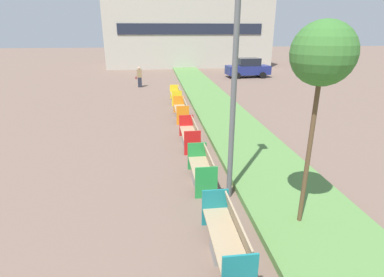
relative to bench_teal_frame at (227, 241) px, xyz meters
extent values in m
cube|color=#568442|center=(2.26, 4.26, -0.28)|extent=(2.80, 120.00, 0.18)
cube|color=#B2AD9E|center=(3.06, 35.29, 3.76)|extent=(20.05, 7.03, 8.26)
cube|color=#1E2333|center=(3.06, 31.72, 4.17)|extent=(16.84, 0.08, 1.20)
cube|color=gray|center=(-0.04, 0.00, -0.16)|extent=(0.52, 0.60, 0.42)
cube|color=tan|center=(-0.04, 0.00, 0.07)|extent=(0.58, 2.10, 0.05)
cube|color=tan|center=(0.23, 0.00, 0.33)|extent=(0.14, 2.02, 0.48)
cube|color=#197A7F|center=(-0.04, 1.07, 0.10)|extent=(0.62, 0.04, 0.94)
cube|color=gray|center=(-0.04, 3.22, -0.16)|extent=(0.52, 0.60, 0.42)
cube|color=tan|center=(-0.04, 3.22, 0.07)|extent=(0.58, 1.81, 0.05)
cube|color=tan|center=(0.23, 3.22, 0.33)|extent=(0.14, 1.74, 0.48)
cube|color=#238C3D|center=(-0.04, 2.29, 0.10)|extent=(0.62, 0.04, 0.94)
cube|color=#238C3D|center=(-0.04, 4.15, 0.10)|extent=(0.62, 0.04, 0.94)
cube|color=gray|center=(-0.04, 6.47, -0.16)|extent=(0.52, 0.60, 0.42)
cube|color=tan|center=(-0.04, 6.47, 0.07)|extent=(0.58, 2.15, 0.05)
cube|color=tan|center=(0.23, 6.47, 0.33)|extent=(0.14, 2.06, 0.48)
cube|color=red|center=(-0.04, 5.38, 0.10)|extent=(0.62, 0.04, 0.94)
cube|color=red|center=(-0.04, 7.56, 0.10)|extent=(0.62, 0.04, 0.94)
cube|color=gray|center=(-0.04, 10.42, -0.16)|extent=(0.52, 0.60, 0.42)
cube|color=tan|center=(-0.04, 10.42, 0.07)|extent=(0.58, 2.32, 0.05)
cube|color=tan|center=(0.23, 10.42, 0.33)|extent=(0.14, 2.23, 0.48)
cube|color=orange|center=(-0.04, 9.24, 0.10)|extent=(0.62, 0.04, 0.94)
cube|color=orange|center=(-0.04, 11.60, 0.10)|extent=(0.62, 0.04, 0.94)
cube|color=gray|center=(-0.04, 14.23, -0.16)|extent=(0.52, 0.60, 0.42)
cube|color=tan|center=(-0.04, 14.23, 0.07)|extent=(0.58, 2.13, 0.05)
cube|color=tan|center=(0.23, 14.23, 0.33)|extent=(0.14, 2.05, 0.48)
cube|color=yellow|center=(-0.04, 13.15, 0.10)|extent=(0.62, 0.04, 0.94)
cube|color=yellow|center=(-0.04, 15.32, 0.10)|extent=(0.62, 0.04, 0.94)
cylinder|color=#56595B|center=(0.61, 2.30, 3.03)|extent=(0.14, 0.14, 6.80)
cylinder|color=brown|center=(1.93, 0.75, 1.44)|extent=(0.10, 0.10, 3.62)
sphere|color=#38702D|center=(1.93, 0.75, 3.60)|extent=(1.26, 1.26, 1.26)
cube|color=#232633|center=(-2.57, 20.01, 0.03)|extent=(0.30, 0.22, 0.79)
cube|color=olive|center=(-2.57, 20.01, 0.74)|extent=(0.38, 0.24, 0.64)
sphere|color=tan|center=(-2.57, 20.01, 1.17)|extent=(0.22, 0.22, 0.22)
cube|color=maroon|center=(-2.85, 20.01, 0.38)|extent=(0.12, 0.20, 0.18)
cube|color=navy|center=(7.80, 24.26, 0.35)|extent=(4.31, 2.05, 0.84)
cube|color=black|center=(7.80, 24.26, 1.13)|extent=(2.20, 1.69, 0.72)
cylinder|color=black|center=(9.06, 23.36, -0.07)|extent=(0.60, 0.20, 0.60)
cylinder|color=black|center=(9.06, 25.16, -0.07)|extent=(0.60, 0.20, 0.60)
cylinder|color=black|center=(6.54, 23.36, -0.07)|extent=(0.60, 0.20, 0.60)
cylinder|color=black|center=(6.54, 25.16, -0.07)|extent=(0.60, 0.20, 0.60)
camera|label=1|loc=(-1.31, -4.88, 4.02)|focal=28.00mm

